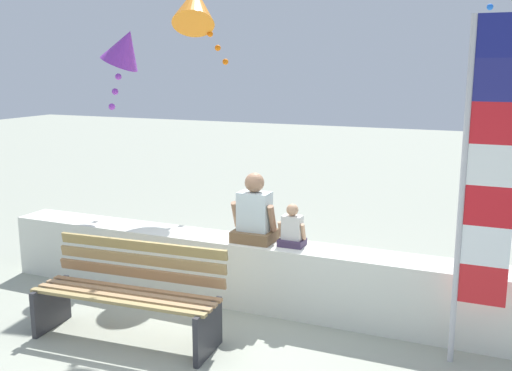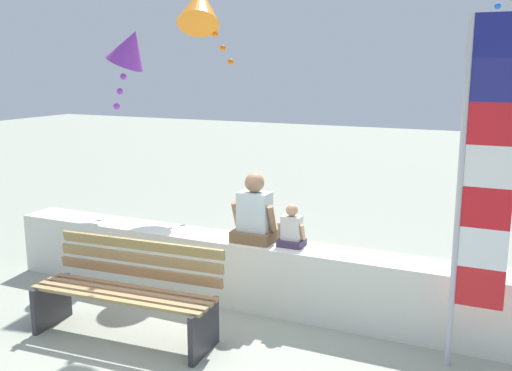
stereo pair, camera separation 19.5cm
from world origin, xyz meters
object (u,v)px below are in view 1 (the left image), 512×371
Objects in this scene: person_child at (292,230)px; kite_purple at (124,48)px; park_bench at (130,294)px; flag_banner at (482,177)px; person_adult at (254,215)px; kite_orange at (195,6)px.

kite_purple reaches higher than person_child.
person_child is (1.19, 1.17, 0.46)m from park_bench.
kite_purple is at bearing 124.49° from park_bench.
flag_banner is at bearing -17.25° from kite_purple.
person_adult is 0.69× the size of kite_purple.
person_child is at bearing 165.34° from flag_banner.
kite_purple reaches higher than person_adult.
flag_banner is 2.75× the size of kite_purple.
kite_orange reaches higher than kite_purple.
park_bench is 1.57× the size of kite_orange.
person_child is at bearing -38.67° from kite_orange.
park_bench is 1.73m from person_child.
kite_purple reaches higher than park_bench.
kite_orange is 1.08m from kite_purple.
person_child is at bearing -18.99° from kite_purple.
park_bench is at bearing -135.50° from person_child.
flag_banner is 4.73m from kite_purple.
person_adult is at bearing -45.57° from kite_orange.
person_adult is at bearing 56.64° from park_bench.
park_bench is 3.29m from flag_banner.
person_adult is 3.17m from kite_orange.
person_child is 0.15× the size of flag_banner.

